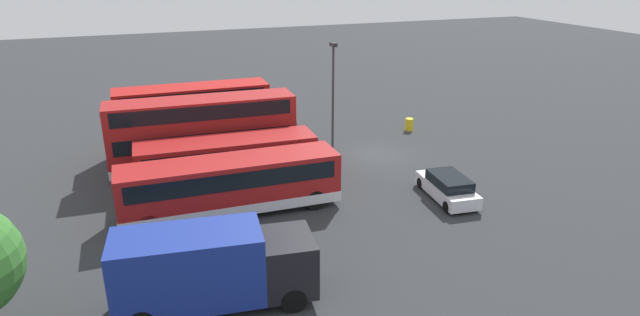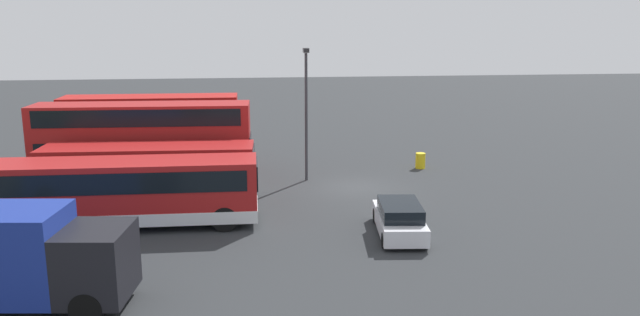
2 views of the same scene
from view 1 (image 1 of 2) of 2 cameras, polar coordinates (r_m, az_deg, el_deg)
ground_plane at (r=37.04m, az=5.98°, el=0.38°), size 140.00×140.00×0.00m
bus_single_deck_near_end at (r=28.36m, az=-9.39°, el=-2.73°), size 2.83×11.43×2.95m
bus_single_deck_second at (r=31.50m, az=-9.74°, el=-0.35°), size 3.10×10.33×2.95m
bus_double_decker_third at (r=34.45m, az=-12.25°, el=2.76°), size 3.11×11.60×4.55m
bus_double_decker_fourth at (r=37.86m, az=-13.19°, el=4.29°), size 2.77×10.28×4.55m
box_truck_blue at (r=21.16m, az=-11.40°, el=-11.20°), size 3.42×7.75×3.20m
car_hatchback_silver at (r=30.74m, az=13.33°, el=-3.01°), size 4.65×2.27×1.43m
lamp_post_tall at (r=36.47m, az=1.39°, el=7.36°), size 0.70×0.30×7.42m
waste_bin_yellow at (r=42.41m, az=9.40°, el=3.52°), size 0.60×0.60×0.95m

